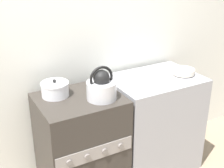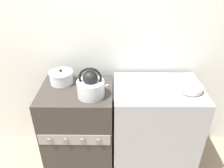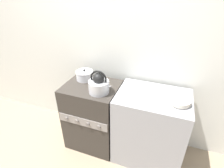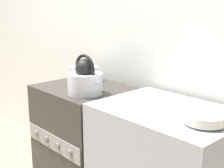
# 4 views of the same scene
# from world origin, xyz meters

# --- Properties ---
(wall_back) EXTENTS (7.00, 0.06, 2.50)m
(wall_back) POSITION_xyz_m (0.00, 0.63, 1.25)
(wall_back) COLOR silver
(wall_back) RESTS_ON ground_plane
(stove) EXTENTS (0.64, 0.55, 0.88)m
(stove) POSITION_xyz_m (0.00, 0.26, 0.44)
(stove) COLOR #332D28
(stove) RESTS_ON ground_plane
(kettle) EXTENTS (0.27, 0.22, 0.26)m
(kettle) POSITION_xyz_m (0.15, 0.17, 0.98)
(kettle) COLOR silver
(kettle) RESTS_ON stove
(cooking_pot) EXTENTS (0.21, 0.21, 0.14)m
(cooking_pot) POSITION_xyz_m (-0.14, 0.38, 0.94)
(cooking_pot) COLOR silver
(cooking_pot) RESTS_ON stove
(enamel_bowl) EXTENTS (0.20, 0.20, 0.05)m
(enamel_bowl) POSITION_xyz_m (0.98, 0.22, 0.93)
(enamel_bowl) COLOR beige
(enamel_bowl) RESTS_ON counter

